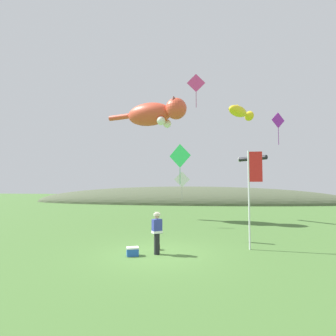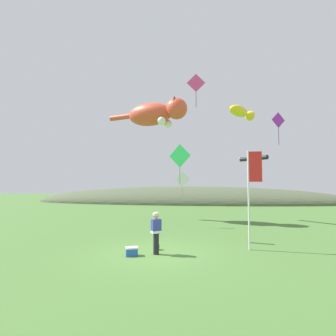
{
  "view_description": "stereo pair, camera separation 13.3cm",
  "coord_description": "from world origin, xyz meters",
  "px_view_note": "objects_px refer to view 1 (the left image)",
  "views": [
    {
      "loc": [
        1.86,
        -11.17,
        3.01
      ],
      "look_at": [
        0.0,
        4.0,
        3.91
      ],
      "focal_mm": 28.0,
      "sensor_mm": 36.0,
      "label": 1
    },
    {
      "loc": [
        1.99,
        -11.15,
        3.01
      ],
      "look_at": [
        0.0,
        4.0,
        3.91
      ],
      "focal_mm": 28.0,
      "sensor_mm": 36.0,
      "label": 2
    }
  ],
  "objects_px": {
    "festival_attendant": "(157,232)",
    "kite_diamond_white": "(182,180)",
    "kite_diamond_green": "(180,156)",
    "kite_diamond_violet": "(278,121)",
    "kite_spool": "(158,247)",
    "kite_diamond_pink": "(196,83)",
    "kite_fish_windsock": "(240,112)",
    "kite_tube_streamer": "(252,158)",
    "picnic_cooler": "(133,251)",
    "festival_banner_pole": "(252,184)",
    "kite_giant_cat": "(155,114)"
  },
  "relations": [
    {
      "from": "festival_attendant",
      "to": "kite_diamond_white",
      "type": "distance_m",
      "value": 7.66
    },
    {
      "from": "festival_banner_pole",
      "to": "kite_diamond_pink",
      "type": "distance_m",
      "value": 6.76
    },
    {
      "from": "kite_diamond_violet",
      "to": "kite_diamond_pink",
      "type": "height_order",
      "value": "kite_diamond_pink"
    },
    {
      "from": "picnic_cooler",
      "to": "kite_diamond_violet",
      "type": "xyz_separation_m",
      "value": [
        6.99,
        3.69,
        6.19
      ]
    },
    {
      "from": "kite_diamond_white",
      "to": "kite_spool",
      "type": "bearing_deg",
      "value": -95.58
    },
    {
      "from": "kite_diamond_white",
      "to": "kite_diamond_green",
      "type": "xyz_separation_m",
      "value": [
        0.18,
        -4.18,
        1.23
      ]
    },
    {
      "from": "festival_banner_pole",
      "to": "festival_attendant",
      "type": "bearing_deg",
      "value": -162.97
    },
    {
      "from": "kite_tube_streamer",
      "to": "kite_giant_cat",
      "type": "bearing_deg",
      "value": -173.36
    },
    {
      "from": "picnic_cooler",
      "to": "kite_diamond_white",
      "type": "relative_size",
      "value": 0.29
    },
    {
      "from": "festival_banner_pole",
      "to": "kite_spool",
      "type": "bearing_deg",
      "value": -172.66
    },
    {
      "from": "festival_attendant",
      "to": "kite_diamond_green",
      "type": "xyz_separation_m",
      "value": [
        0.76,
        3.1,
        3.55
      ]
    },
    {
      "from": "kite_diamond_white",
      "to": "kite_diamond_green",
      "type": "distance_m",
      "value": 4.37
    },
    {
      "from": "kite_spool",
      "to": "kite_diamond_pink",
      "type": "relative_size",
      "value": 0.14
    },
    {
      "from": "kite_diamond_white",
      "to": "kite_fish_windsock",
      "type": "bearing_deg",
      "value": 31.25
    },
    {
      "from": "kite_diamond_green",
      "to": "kite_diamond_violet",
      "type": "relative_size",
      "value": 1.26
    },
    {
      "from": "festival_banner_pole",
      "to": "kite_giant_cat",
      "type": "height_order",
      "value": "kite_giant_cat"
    },
    {
      "from": "kite_spool",
      "to": "kite_diamond_pink",
      "type": "height_order",
      "value": "kite_diamond_pink"
    },
    {
      "from": "picnic_cooler",
      "to": "festival_banner_pole",
      "type": "bearing_deg",
      "value": 17.73
    },
    {
      "from": "kite_fish_windsock",
      "to": "kite_diamond_pink",
      "type": "relative_size",
      "value": 1.56
    },
    {
      "from": "festival_attendant",
      "to": "kite_giant_cat",
      "type": "height_order",
      "value": "kite_giant_cat"
    },
    {
      "from": "kite_diamond_green",
      "to": "kite_diamond_violet",
      "type": "distance_m",
      "value": 5.6
    },
    {
      "from": "picnic_cooler",
      "to": "festival_banner_pole",
      "type": "xyz_separation_m",
      "value": [
        5.19,
        1.66,
        2.79
      ]
    },
    {
      "from": "picnic_cooler",
      "to": "kite_spool",
      "type": "bearing_deg",
      "value": 50.87
    },
    {
      "from": "festival_attendant",
      "to": "kite_diamond_white",
      "type": "bearing_deg",
      "value": 85.48
    },
    {
      "from": "festival_attendant",
      "to": "kite_fish_windsock",
      "type": "distance_m",
      "value": 13.63
    },
    {
      "from": "kite_spool",
      "to": "kite_diamond_green",
      "type": "bearing_deg",
      "value": 70.75
    },
    {
      "from": "kite_tube_streamer",
      "to": "kite_diamond_pink",
      "type": "bearing_deg",
      "value": -120.98
    },
    {
      "from": "kite_tube_streamer",
      "to": "kite_diamond_pink",
      "type": "relative_size",
      "value": 1.13
    },
    {
      "from": "kite_spool",
      "to": "kite_giant_cat",
      "type": "bearing_deg",
      "value": 100.9
    },
    {
      "from": "kite_diamond_violet",
      "to": "festival_banner_pole",
      "type": "bearing_deg",
      "value": -131.62
    },
    {
      "from": "festival_attendant",
      "to": "kite_spool",
      "type": "xyz_separation_m",
      "value": [
        -0.06,
        0.74,
        -0.82
      ]
    },
    {
      "from": "kite_giant_cat",
      "to": "kite_tube_streamer",
      "type": "bearing_deg",
      "value": 6.64
    },
    {
      "from": "kite_fish_windsock",
      "to": "kite_diamond_green",
      "type": "distance_m",
      "value": 9.16
    },
    {
      "from": "festival_banner_pole",
      "to": "kite_fish_windsock",
      "type": "distance_m",
      "value": 10.46
    },
    {
      "from": "picnic_cooler",
      "to": "festival_banner_pole",
      "type": "relative_size",
      "value": 0.13
    },
    {
      "from": "kite_spool",
      "to": "festival_banner_pole",
      "type": "bearing_deg",
      "value": 7.34
    },
    {
      "from": "kite_tube_streamer",
      "to": "kite_diamond_green",
      "type": "xyz_separation_m",
      "value": [
        -5.38,
        -8.04,
        -0.57
      ]
    },
    {
      "from": "kite_tube_streamer",
      "to": "kite_diamond_pink",
      "type": "distance_m",
      "value": 9.46
    },
    {
      "from": "kite_spool",
      "to": "kite_diamond_violet",
      "type": "relative_size",
      "value": 0.15
    },
    {
      "from": "picnic_cooler",
      "to": "kite_diamond_violet",
      "type": "relative_size",
      "value": 0.33
    },
    {
      "from": "festival_banner_pole",
      "to": "kite_tube_streamer",
      "type": "distance_m",
      "value": 10.25
    },
    {
      "from": "festival_attendant",
      "to": "kite_spool",
      "type": "relative_size",
      "value": 6.67
    },
    {
      "from": "kite_diamond_white",
      "to": "kite_diamond_violet",
      "type": "relative_size",
      "value": 1.14
    },
    {
      "from": "kite_spool",
      "to": "kite_fish_windsock",
      "type": "distance_m",
      "value": 13.62
    },
    {
      "from": "kite_diamond_green",
      "to": "kite_diamond_white",
      "type": "bearing_deg",
      "value": 92.51
    },
    {
      "from": "kite_spool",
      "to": "festival_banner_pole",
      "type": "xyz_separation_m",
      "value": [
        4.29,
        0.55,
        2.84
      ]
    },
    {
      "from": "kite_spool",
      "to": "picnic_cooler",
      "type": "height_order",
      "value": "picnic_cooler"
    },
    {
      "from": "kite_fish_windsock",
      "to": "festival_attendant",
      "type": "bearing_deg",
      "value": -116.83
    },
    {
      "from": "kite_fish_windsock",
      "to": "kite_diamond_white",
      "type": "distance_m",
      "value": 7.56
    },
    {
      "from": "kite_fish_windsock",
      "to": "kite_diamond_pink",
      "type": "height_order",
      "value": "kite_diamond_pink"
    }
  ]
}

